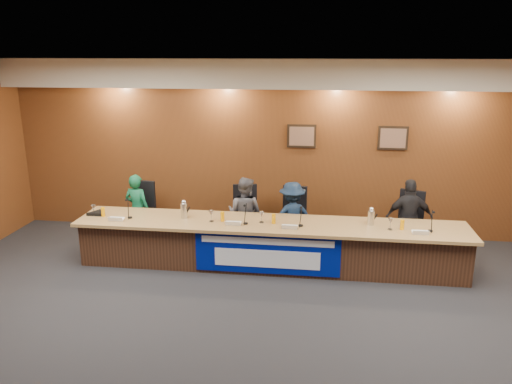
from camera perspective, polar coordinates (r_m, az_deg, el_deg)
floor at (r=6.01m, az=-0.93°, el=-17.75°), size 10.00×10.00×0.00m
ceiling at (r=5.01m, az=-1.09°, el=14.39°), size 10.00×8.00×0.04m
wall_back at (r=9.15m, az=2.70°, el=4.94°), size 10.00×0.04×3.20m
soffit at (r=8.74m, az=2.67°, el=13.35°), size 10.00×0.50×0.50m
dais_body at (r=7.97m, az=1.60°, el=-6.10°), size 6.00×0.80×0.70m
dais_top at (r=7.79m, az=1.58°, el=-3.68°), size 6.10×0.95×0.05m
banner at (r=7.58m, az=1.27°, el=-7.06°), size 2.20×0.02×0.65m
banner_text_upper at (r=7.49m, az=1.27°, el=-5.68°), size 2.00×0.01×0.10m
banner_text_lower at (r=7.60m, az=1.25°, el=-7.65°), size 1.60×0.01×0.28m
wall_photo_left at (r=9.05m, az=5.24°, el=6.38°), size 0.52×0.04×0.42m
wall_photo_right at (r=9.13m, az=15.38°, el=5.96°), size 0.52×0.04×0.42m
panelist_a at (r=9.04m, az=-13.40°, el=-1.94°), size 0.52×0.39×1.27m
panelist_b at (r=8.56m, az=-1.31°, el=-2.47°), size 0.73×0.63×1.28m
panelist_c at (r=8.48m, az=4.13°, el=-2.88°), size 0.90×0.69×1.22m
panelist_d at (r=8.58m, az=17.07°, el=-2.94°), size 0.81×0.39×1.33m
office_chair_a at (r=9.17m, az=-13.12°, el=-2.67°), size 0.53×0.53×0.08m
office_chair_b at (r=8.70m, az=-1.20°, el=-3.27°), size 0.56×0.56×0.08m
office_chair_c at (r=8.62m, az=4.16°, el=-3.49°), size 0.54×0.54×0.08m
office_chair_d at (r=8.74m, az=16.87°, el=-3.89°), size 0.63×0.63×0.08m
nameplate_a at (r=8.12m, az=-15.79°, el=-2.96°), size 0.24×0.08×0.10m
microphone_a at (r=8.23m, az=-14.22°, el=-2.84°), size 0.07×0.07×0.02m
juice_glass_a at (r=8.41m, az=-17.08°, el=-2.19°), size 0.06×0.06×0.15m
water_glass_a at (r=8.48m, az=-18.05°, el=-2.01°), size 0.08×0.08×0.18m
nameplate_b at (r=7.63m, az=-2.67°, el=-3.56°), size 0.24×0.08×0.10m
microphone_b at (r=7.71m, az=-1.19°, el=-3.61°), size 0.07×0.07×0.02m
juice_glass_b at (r=7.84m, az=-3.85°, el=-2.81°), size 0.06×0.06×0.15m
water_glass_b at (r=7.83m, az=-5.13°, el=-2.76°), size 0.08×0.08×0.18m
nameplate_c at (r=7.48m, az=3.85°, el=-3.97°), size 0.24×0.08×0.10m
microphone_c at (r=7.65m, az=5.13°, el=-3.83°), size 0.07×0.07×0.02m
juice_glass_c at (r=7.72m, az=2.03°, el=-3.07°), size 0.06×0.06×0.15m
water_glass_c at (r=7.74m, az=0.65°, el=-2.89°), size 0.08×0.08×0.18m
nameplate_d at (r=7.62m, az=18.33°, el=-4.40°), size 0.24×0.08×0.10m
microphone_d at (r=7.84m, az=19.29°, el=-4.21°), size 0.07×0.07×0.02m
juice_glass_d at (r=7.77m, az=16.36°, el=-3.62°), size 0.06×0.06×0.15m
water_glass_d at (r=7.71m, az=15.10°, el=-3.55°), size 0.08×0.08×0.18m
carafe_left at (r=8.03m, az=-8.22°, el=-2.13°), size 0.11×0.11×0.24m
carafe_right at (r=7.84m, az=13.01°, el=-2.88°), size 0.11×0.11×0.23m
speakerphone at (r=8.54m, az=-17.77°, el=-2.34°), size 0.32×0.32×0.05m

